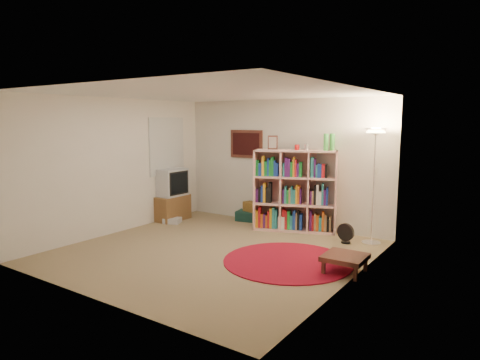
# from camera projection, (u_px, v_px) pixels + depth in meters

# --- Properties ---
(room) EXTENTS (4.54, 4.54, 2.54)m
(room) POSITION_uv_depth(u_px,v_px,m) (212.00, 173.00, 6.75)
(room) COLOR #887250
(room) RESTS_ON ground
(bookshelf) EXTENTS (1.60, 0.95, 1.85)m
(bookshelf) POSITION_uv_depth(u_px,v_px,m) (294.00, 192.00, 8.10)
(bookshelf) COLOR #FFB6AA
(bookshelf) RESTS_ON ground
(floor_lamp) EXTENTS (0.48, 0.48, 1.96)m
(floor_lamp) POSITION_uv_depth(u_px,v_px,m) (375.00, 148.00, 7.06)
(floor_lamp) COLOR white
(floor_lamp) RESTS_ON ground
(floor_fan) EXTENTS (0.31, 0.19, 0.35)m
(floor_fan) POSITION_uv_depth(u_px,v_px,m) (346.00, 233.00, 7.30)
(floor_fan) COLOR black
(floor_fan) RESTS_ON ground
(tv_stand) EXTENTS (0.54, 0.75, 1.09)m
(tv_stand) POSITION_uv_depth(u_px,v_px,m) (170.00, 195.00, 9.01)
(tv_stand) COLOR brown
(tv_stand) RESTS_ON ground
(dvd_box) EXTENTS (0.40, 0.37, 0.11)m
(dvd_box) POSITION_uv_depth(u_px,v_px,m) (172.00, 220.00, 8.76)
(dvd_box) COLOR silver
(dvd_box) RESTS_ON ground
(suitcase) EXTENTS (0.71, 0.54, 0.20)m
(suitcase) POSITION_uv_depth(u_px,v_px,m) (252.00, 216.00, 8.97)
(suitcase) COLOR #12332C
(suitcase) RESTS_ON ground
(wicker_basket) EXTENTS (0.40, 0.33, 0.20)m
(wicker_basket) POSITION_uv_depth(u_px,v_px,m) (252.00, 207.00, 8.92)
(wicker_basket) COLOR brown
(wicker_basket) RESTS_ON suitcase
(duffel_bag) EXTENTS (0.39, 0.34, 0.24)m
(duffel_bag) POSITION_uv_depth(u_px,v_px,m) (264.00, 218.00, 8.71)
(duffel_bag) COLOR black
(duffel_bag) RESTS_ON ground
(paper_towel) EXTENTS (0.14, 0.14, 0.28)m
(paper_towel) POSITION_uv_depth(u_px,v_px,m) (281.00, 224.00, 8.11)
(paper_towel) COLOR white
(paper_towel) RESTS_ON ground
(red_rug) EXTENTS (1.92, 1.92, 0.02)m
(red_rug) POSITION_uv_depth(u_px,v_px,m) (288.00, 261.00, 6.36)
(red_rug) COLOR maroon
(red_rug) RESTS_ON ground
(side_table) EXTENTS (0.57, 0.57, 0.26)m
(side_table) POSITION_uv_depth(u_px,v_px,m) (345.00, 258.00, 5.87)
(side_table) COLOR #492119
(side_table) RESTS_ON ground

